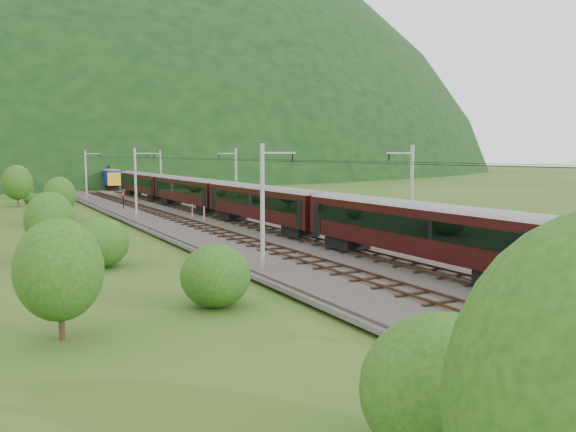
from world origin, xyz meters
TOP-DOWN VIEW (x-y plane):
  - ground at (0.00, 0.00)m, footprint 600.00×600.00m
  - railbed at (0.00, 10.00)m, footprint 14.00×220.00m
  - track_left at (-2.40, 10.00)m, footprint 2.40×220.00m
  - track_right at (2.40, 10.00)m, footprint 2.40×220.00m
  - catenary_left at (-6.12, 32.00)m, footprint 2.54×192.28m
  - catenary_right at (6.12, 32.00)m, footprint 2.54×192.28m
  - overhead_wires at (0.00, 10.00)m, footprint 4.83×198.00m
  - mountain_main at (0.00, 260.00)m, footprint 504.00×360.00m
  - train at (2.40, 27.94)m, footprint 2.86×136.85m
  - hazard_post_near at (-0.41, 25.74)m, footprint 0.18×0.18m
  - hazard_post_far at (0.02, 30.71)m, footprint 0.16×0.16m
  - signal at (-4.73, 44.77)m, footprint 0.23×0.23m
  - vegetation_left at (-14.95, 15.52)m, footprint 13.03×142.08m
  - vegetation_right at (12.54, 23.05)m, footprint 5.90×101.92m

SIDE VIEW (x-z plane):
  - ground at x=0.00m, z-range 0.00..0.00m
  - mountain_main at x=0.00m, z-range -122.00..122.00m
  - railbed at x=0.00m, z-range 0.00..0.30m
  - track_left at x=-2.40m, z-range 0.24..0.51m
  - track_right at x=2.40m, z-range 0.24..0.51m
  - hazard_post_far at x=0.02m, z-range 0.30..1.83m
  - hazard_post_near at x=-0.41m, z-range 0.30..1.98m
  - vegetation_right at x=12.54m, z-range -0.28..2.75m
  - signal at x=-4.73m, z-range 0.48..2.61m
  - vegetation_left at x=-14.95m, z-range -0.89..6.07m
  - train at x=2.40m, z-range 0.92..5.89m
  - catenary_left at x=-6.12m, z-range 0.50..8.50m
  - catenary_right at x=6.12m, z-range 0.50..8.50m
  - overhead_wires at x=0.00m, z-range 7.08..7.12m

